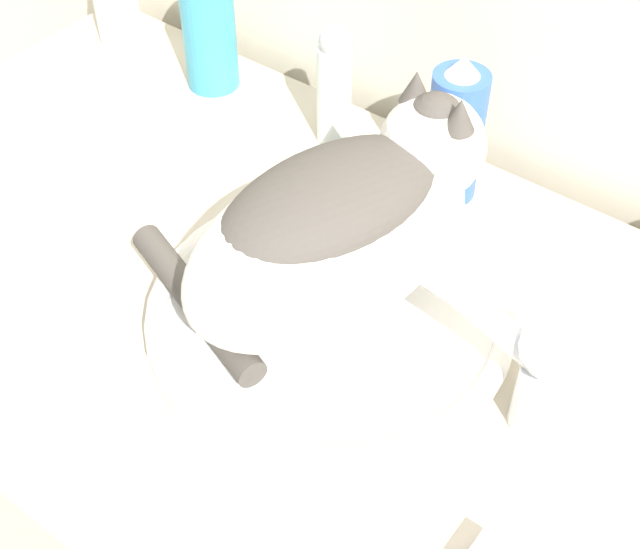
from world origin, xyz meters
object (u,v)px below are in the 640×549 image
(faucet, at_px, (539,362))
(spray_bottle_trigger, at_px, (455,133))
(mouthwash_bottle, at_px, (208,25))
(deodorant_stick, at_px, (334,85))
(cat, at_px, (340,225))

(faucet, height_order, spray_bottle_trigger, spray_bottle_trigger)
(mouthwash_bottle, distance_m, deodorant_stick, 0.19)
(spray_bottle_trigger, bearing_deg, mouthwash_bottle, 180.00)
(spray_bottle_trigger, height_order, deodorant_stick, spray_bottle_trigger)
(cat, relative_size, mouthwash_bottle, 1.83)
(cat, bearing_deg, deodorant_stick, 51.15)
(mouthwash_bottle, bearing_deg, cat, -32.45)
(faucet, height_order, deodorant_stick, deodorant_stick)
(spray_bottle_trigger, xyz_separation_m, deodorant_stick, (-0.16, -0.00, -0.01))
(cat, xyz_separation_m, deodorant_stick, (-0.19, 0.24, -0.06))
(cat, xyz_separation_m, faucet, (0.19, 0.02, -0.06))
(faucet, relative_size, spray_bottle_trigger, 0.81)
(cat, bearing_deg, mouthwash_bottle, 71.10)
(cat, distance_m, spray_bottle_trigger, 0.25)
(faucet, xyz_separation_m, spray_bottle_trigger, (-0.22, 0.22, 0.00))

